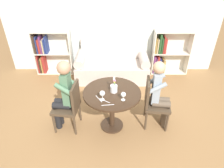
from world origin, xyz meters
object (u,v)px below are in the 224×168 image
at_px(wine_glass_left, 102,94).
at_px(flower_vase, 114,87).
at_px(person_left, 63,95).
at_px(person_right, 160,94).
at_px(wine_glass_right, 123,95).
at_px(bookshelf_right, 165,54).
at_px(couch, 112,66).
at_px(chair_left, 70,105).
at_px(chair_right, 153,101).
at_px(bookshelf_left, 49,52).

xyz_separation_m(wine_glass_left, flower_vase, (0.17, 0.21, -0.03)).
xyz_separation_m(person_left, person_right, (1.59, 0.06, -0.03)).
bearing_deg(person_left, wine_glass_right, 83.90).
bearing_deg(bookshelf_right, wine_glass_left, -124.04).
bearing_deg(wine_glass_right, couch, 95.02).
xyz_separation_m(chair_left, person_right, (1.50, 0.07, 0.16)).
distance_m(person_right, wine_glass_left, 1.00).
relative_size(wine_glass_left, flower_vase, 0.59).
height_order(person_right, flower_vase, person_right).
bearing_deg(flower_vase, chair_right, 5.78).
bearing_deg(couch, person_left, -114.78).
distance_m(bookshelf_right, wine_glass_right, 2.51).
distance_m(bookshelf_left, bookshelf_right, 2.92).
distance_m(bookshelf_left, person_left, 2.14).
relative_size(bookshelf_right, person_right, 0.88).
bearing_deg(bookshelf_left, couch, -9.65).
height_order(couch, wine_glass_left, couch).
distance_m(person_right, wine_glass_right, 0.71).
relative_size(chair_right, person_left, 0.70).
xyz_separation_m(bookshelf_left, chair_right, (2.29, -1.91, -0.06)).
xyz_separation_m(person_left, flower_vase, (0.82, 0.01, 0.13)).
bearing_deg(couch, wine_glass_left, -94.32).
xyz_separation_m(chair_left, flower_vase, (0.74, 0.02, 0.33)).
distance_m(chair_left, person_left, 0.22).
xyz_separation_m(person_left, wine_glass_left, (0.65, -0.21, 0.17)).
relative_size(bookshelf_left, chair_right, 1.22).
xyz_separation_m(wine_glass_left, wine_glass_right, (0.31, -0.00, -0.02)).
relative_size(couch, chair_left, 1.91).
bearing_deg(person_left, flower_vase, 96.75).
xyz_separation_m(chair_left, wine_glass_right, (0.88, -0.20, 0.35)).
bearing_deg(person_right, chair_right, 85.72).
bearing_deg(bookshelf_left, chair_right, -39.84).
height_order(chair_right, person_right, person_right).
height_order(chair_left, person_right, person_right).
bearing_deg(chair_left, wine_glass_right, 83.74).
xyz_separation_m(couch, wine_glass_right, (0.17, -1.93, 0.53)).
distance_m(person_left, wine_glass_left, 0.70).
distance_m(bookshelf_left, wine_glass_left, 2.64).
bearing_deg(bookshelf_left, bookshelf_right, -0.04).
xyz_separation_m(couch, chair_left, (-0.71, -1.73, 0.18)).
bearing_deg(person_left, bookshelf_right, 139.34).
relative_size(couch, chair_right, 1.91).
relative_size(wine_glass_right, flower_vase, 0.51).
bearing_deg(wine_glass_left, wine_glass_right, -0.57).
bearing_deg(wine_glass_right, chair_right, 28.05).
relative_size(chair_left, wine_glass_right, 6.47).
bearing_deg(bookshelf_left, flower_vase, -50.83).
xyz_separation_m(couch, chair_right, (0.71, -1.64, 0.18)).
distance_m(bookshelf_right, flower_vase, 2.39).
distance_m(bookshelf_left, person_right, 3.06).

